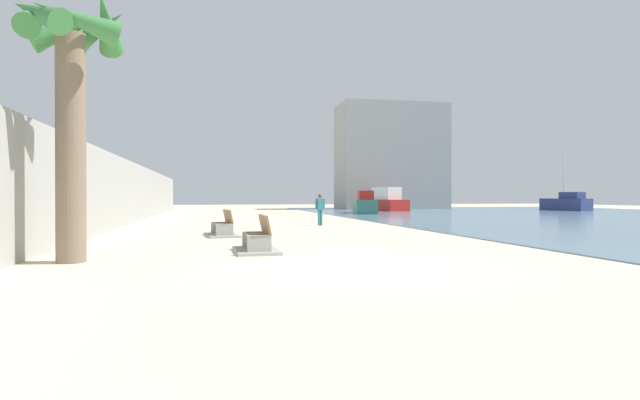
# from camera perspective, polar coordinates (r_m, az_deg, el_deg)

# --- Properties ---
(ground_plane) EXTENTS (120.00, 120.00, 0.00)m
(ground_plane) POSITION_cam_1_polar(r_m,az_deg,el_deg) (29.08, -5.94, -2.47)
(ground_plane) COLOR beige
(seawall) EXTENTS (0.80, 64.00, 3.32)m
(seawall) POSITION_cam_1_polar(r_m,az_deg,el_deg) (29.24, -20.72, 0.77)
(seawall) COLOR #9E9E99
(seawall) RESTS_ON ground
(water_bay) EXTENTS (36.00, 68.00, 0.04)m
(water_bay) POSITION_cam_1_polar(r_m,az_deg,el_deg) (39.54, 31.22, -1.73)
(water_bay) COLOR slate
(water_bay) RESTS_ON ground
(palm_tree) EXTENTS (2.65, 2.73, 6.19)m
(palm_tree) POSITION_cam_1_polar(r_m,az_deg,el_deg) (13.19, -25.49, 12.53)
(palm_tree) COLOR #7A6651
(palm_tree) RESTS_ON ground
(bench_near) EXTENTS (1.16, 2.13, 0.98)m
(bench_near) POSITION_cam_1_polar(r_m,az_deg,el_deg) (13.98, -6.86, -4.68)
(bench_near) COLOR #9E9E99
(bench_near) RESTS_ON ground
(bench_far) EXTENTS (1.34, 2.22, 0.98)m
(bench_far) POSITION_cam_1_polar(r_m,az_deg,el_deg) (19.59, -10.56, -3.21)
(bench_far) COLOR #9E9E99
(bench_far) RESTS_ON ground
(person_walking) EXTENTS (0.52, 0.24, 1.59)m
(person_walking) POSITION_cam_1_polar(r_m,az_deg,el_deg) (26.20, 0.01, -0.79)
(person_walking) COLOR teal
(person_walking) RESTS_ON ground
(boat_far_right) EXTENTS (4.05, 6.64, 2.28)m
(boat_far_right) POSITION_cam_1_polar(r_m,az_deg,el_deg) (51.67, 6.78, -0.23)
(boat_far_right) COLOR red
(boat_far_right) RESTS_ON water_bay
(boat_distant) EXTENTS (3.65, 4.86, 5.76)m
(boat_distant) POSITION_cam_1_polar(r_m,az_deg,el_deg) (57.27, 25.25, -0.30)
(boat_distant) COLOR navy
(boat_distant) RESTS_ON water_bay
(boat_far_left) EXTENTS (3.08, 6.79, 1.87)m
(boat_far_left) POSITION_cam_1_polar(r_m,az_deg,el_deg) (44.32, 4.88, -0.48)
(boat_far_left) COLOR #337060
(boat_far_left) RESTS_ON water_bay
(harbor_building) EXTENTS (12.00, 6.00, 11.85)m
(harbor_building) POSITION_cam_1_polar(r_m,az_deg,el_deg) (60.52, 7.73, 4.66)
(harbor_building) COLOR #9E9E99
(harbor_building) RESTS_ON ground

